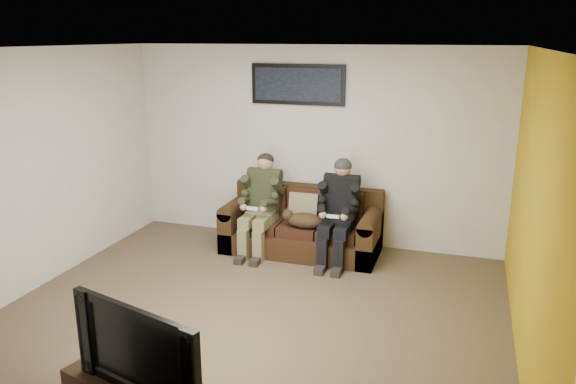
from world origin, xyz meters
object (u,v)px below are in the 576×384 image
(sofa, at_px, (303,227))
(person_right, at_px, (339,206))
(framed_poster, at_px, (298,84))
(television, at_px, (148,345))
(cat, at_px, (304,220))
(person_left, at_px, (261,199))

(sofa, height_order, person_right, person_right)
(framed_poster, bearing_deg, person_right, -38.31)
(sofa, bearing_deg, framed_poster, 116.84)
(framed_poster, distance_m, television, 4.39)
(cat, bearing_deg, sofa, 108.61)
(sofa, bearing_deg, person_left, -162.04)
(cat, relative_size, television, 0.60)
(cat, bearing_deg, person_left, 171.96)
(television, bearing_deg, cat, 105.26)
(sofa, relative_size, cat, 3.01)
(person_left, distance_m, television, 3.65)
(sofa, xyz_separation_m, framed_poster, (-0.20, 0.40, 1.79))
(sofa, height_order, television, television)
(cat, bearing_deg, person_right, 11.19)
(person_left, xyz_separation_m, television, (0.57, -3.61, 0.06))
(person_left, bearing_deg, framed_poster, 61.16)
(framed_poster, height_order, television, framed_poster)
(person_left, relative_size, television, 1.14)
(person_right, bearing_deg, sofa, 162.08)
(person_right, relative_size, framed_poster, 1.01)
(sofa, bearing_deg, person_right, -17.92)
(person_right, distance_m, framed_poster, 1.67)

